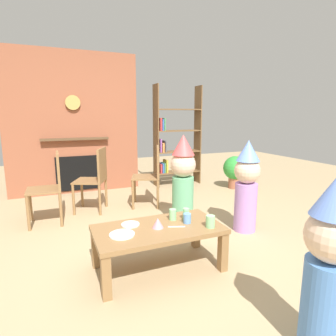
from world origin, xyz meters
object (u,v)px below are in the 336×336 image
(paper_cup_near_right, at_px, (173,214))
(dining_chair_right, at_px, (152,172))
(paper_plate_front, at_px, (122,235))
(child_by_the_chairs, at_px, (183,177))
(dining_chair_left, at_px, (51,184))
(bookshelf, at_px, (174,141))
(potted_plant_tall, at_px, (235,170))
(coffee_table, at_px, (158,234))
(paper_plate_rear, at_px, (130,224))
(child_in_pink, at_px, (247,184))
(paper_cup_center, at_px, (186,214))
(child_with_cone_hat, at_px, (330,263))
(dining_chair_middle, at_px, (96,176))
(paper_cup_near_left, at_px, (187,218))
(birthday_cake_slice, at_px, (158,223))
(paper_cup_far_left, at_px, (210,221))

(paper_cup_near_right, xyz_separation_m, dining_chair_right, (0.36, 1.59, 0.07))
(paper_plate_front, bearing_deg, paper_cup_near_right, 16.60)
(paper_cup_near_right, distance_m, child_by_the_chairs, 0.93)
(dining_chair_left, bearing_deg, bookshelf, -149.74)
(dining_chair_right, xyz_separation_m, potted_plant_tall, (1.77, 0.36, -0.16))
(bookshelf, distance_m, dining_chair_right, 1.39)
(coffee_table, distance_m, paper_plate_rear, 0.26)
(paper_plate_front, xyz_separation_m, child_in_pink, (1.58, 0.44, 0.17))
(paper_plate_rear, bearing_deg, paper_cup_center, -7.58)
(child_in_pink, bearing_deg, dining_chair_right, -79.58)
(paper_plate_rear, bearing_deg, dining_chair_left, 114.15)
(potted_plant_tall, bearing_deg, dining_chair_left, -170.44)
(bookshelf, height_order, child_with_cone_hat, bookshelf)
(dining_chair_middle, distance_m, potted_plant_tall, 2.59)
(dining_chair_left, distance_m, potted_plant_tall, 3.20)
(paper_plate_front, bearing_deg, paper_cup_center, 9.99)
(bookshelf, xyz_separation_m, dining_chair_right, (-0.83, -1.06, -0.35))
(dining_chair_middle, bearing_deg, child_by_the_chairs, 160.27)
(coffee_table, distance_m, paper_cup_near_right, 0.25)
(paper_cup_near_left, xyz_separation_m, paper_plate_front, (-0.61, -0.03, -0.04))
(paper_cup_near_left, height_order, paper_cup_near_right, paper_cup_near_right)
(paper_cup_near_left, height_order, paper_plate_rear, paper_cup_near_left)
(paper_plate_rear, bearing_deg, birthday_cake_slice, -36.59)
(child_with_cone_hat, bearing_deg, paper_cup_far_left, -17.22)
(child_in_pink, relative_size, dining_chair_right, 1.19)
(paper_cup_near_right, bearing_deg, child_in_pink, 15.13)
(bookshelf, relative_size, dining_chair_left, 2.11)
(child_with_cone_hat, height_order, child_in_pink, child_in_pink)
(bookshelf, height_order, dining_chair_right, bookshelf)
(child_in_pink, bearing_deg, bookshelf, -110.91)
(bookshelf, xyz_separation_m, child_in_pink, (-0.13, -2.37, -0.30))
(coffee_table, height_order, paper_cup_near_right, paper_cup_near_right)
(dining_chair_right, bearing_deg, paper_cup_far_left, 106.25)
(child_in_pink, distance_m, child_by_the_chairs, 0.76)
(paper_cup_near_right, xyz_separation_m, potted_plant_tall, (2.12, 1.96, -0.09))
(bookshelf, distance_m, dining_chair_left, 2.56)
(coffee_table, height_order, birthday_cake_slice, birthday_cake_slice)
(coffee_table, distance_m, dining_chair_left, 1.76)
(child_in_pink, xyz_separation_m, potted_plant_tall, (1.06, 1.67, -0.21))
(coffee_table, relative_size, dining_chair_left, 1.23)
(paper_cup_far_left, bearing_deg, paper_plate_front, 169.78)
(paper_cup_center, height_order, dining_chair_middle, dining_chair_middle)
(paper_cup_near_right, xyz_separation_m, paper_plate_front, (-0.52, -0.15, -0.05))
(coffee_table, relative_size, paper_cup_near_left, 12.72)
(paper_cup_near_left, height_order, dining_chair_left, dining_chair_left)
(paper_cup_near_right, height_order, paper_plate_rear, paper_cup_near_right)
(bookshelf, distance_m, paper_cup_near_right, 2.94)
(paper_cup_center, xyz_separation_m, potted_plant_tall, (2.01, 2.00, -0.09))
(paper_plate_front, relative_size, child_by_the_chairs, 0.18)
(paper_cup_near_left, distance_m, paper_plate_rear, 0.51)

